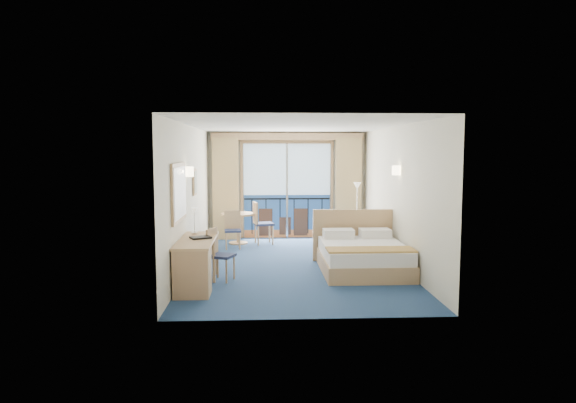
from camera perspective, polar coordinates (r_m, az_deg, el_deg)
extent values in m
plane|color=navy|center=(10.10, 0.76, -7.05)|extent=(6.50, 6.50, 0.00)
cube|color=silver|center=(13.14, -0.12, 1.84)|extent=(4.00, 0.02, 2.70)
cube|color=silver|center=(6.66, 2.51, -1.86)|extent=(4.00, 0.02, 2.70)
cube|color=silver|center=(9.97, -10.84, 0.54)|extent=(0.02, 6.50, 2.70)
cube|color=silver|center=(10.22, 12.09, 0.63)|extent=(0.02, 6.50, 2.70)
cube|color=silver|center=(9.87, 0.78, 8.49)|extent=(4.00, 6.50, 0.02)
cube|color=navy|center=(13.17, -0.11, -1.60)|extent=(2.20, 0.02, 1.08)
cube|color=#BEDFFA|center=(13.08, -0.11, 3.63)|extent=(2.20, 0.02, 1.32)
cube|color=brown|center=(13.24, -0.11, -3.57)|extent=(2.20, 0.02, 0.20)
cube|color=black|center=(13.12, -0.11, 0.31)|extent=(2.20, 0.02, 0.04)
cube|color=tan|center=(13.06, -0.11, 6.69)|extent=(2.36, 0.03, 0.12)
cube|color=tan|center=(13.10, -5.14, 1.15)|extent=(0.06, 0.03, 2.40)
cube|color=tan|center=(13.20, 4.89, 1.19)|extent=(0.06, 0.03, 2.40)
cube|color=silver|center=(13.10, -0.11, 1.17)|extent=(0.05, 0.02, 2.40)
cube|color=#3C261B|center=(13.21, 1.41, -2.28)|extent=(0.35, 0.02, 0.70)
cube|color=#3C261B|center=(13.17, -2.50, -2.31)|extent=(0.35, 0.02, 0.70)
cube|color=#3C261B|center=(13.20, -0.32, -2.72)|extent=(0.30, 0.02, 0.45)
cube|color=black|center=(13.16, -4.03, -1.66)|extent=(0.02, 0.01, 0.90)
cube|color=black|center=(13.16, -2.46, -1.66)|extent=(0.02, 0.01, 0.90)
cube|color=black|center=(13.16, -0.89, -1.65)|extent=(0.03, 0.01, 0.90)
cube|color=black|center=(13.18, 0.68, -1.64)|extent=(0.03, 0.01, 0.90)
cube|color=black|center=(13.21, 2.23, -1.63)|extent=(0.02, 0.01, 0.90)
cube|color=black|center=(13.24, 3.79, -1.62)|extent=(0.02, 0.01, 0.90)
cube|color=tan|center=(12.97, -6.93, 1.42)|extent=(0.65, 0.22, 2.55)
cube|color=tan|center=(13.12, 6.70, 1.47)|extent=(0.65, 0.22, 2.55)
cube|color=tan|center=(12.95, -0.08, 7.23)|extent=(3.80, 0.25, 0.18)
cube|color=tan|center=(8.47, -12.04, 0.99)|extent=(0.04, 1.25, 0.95)
cube|color=silver|center=(8.47, -11.89, 0.99)|extent=(0.01, 1.12, 0.82)
cube|color=tan|center=(10.39, -10.33, 2.13)|extent=(0.03, 0.42, 0.52)
cube|color=gray|center=(10.39, -10.22, 2.13)|extent=(0.01, 0.34, 0.44)
cylinder|color=#FFE8B2|center=(9.34, -10.98, 3.27)|extent=(0.18, 0.18, 0.18)
cylinder|color=#FFE8B2|center=(10.02, 11.99, 3.41)|extent=(0.18, 0.18, 0.18)
cube|color=tan|center=(9.59, 8.35, -6.93)|extent=(1.52, 1.90, 0.29)
cube|color=white|center=(9.54, 8.37, -5.39)|extent=(1.46, 1.84, 0.24)
cube|color=tan|center=(8.92, 9.16, -5.30)|extent=(1.50, 0.52, 0.03)
cube|color=white|center=(10.10, 5.62, -3.56)|extent=(0.59, 0.38, 0.17)
cube|color=white|center=(10.23, 9.64, -3.50)|extent=(0.59, 0.38, 0.17)
cube|color=tan|center=(10.48, 7.33, -3.72)|extent=(1.66, 0.06, 1.05)
cube|color=tan|center=(11.15, 9.61, -4.48)|extent=(0.42, 0.40, 0.55)
cube|color=silver|center=(11.10, 9.50, -2.87)|extent=(0.18, 0.14, 0.08)
imported|color=#4E525F|center=(11.76, 6.59, -3.35)|extent=(0.98, 1.00, 0.78)
cylinder|color=silver|center=(12.82, 7.62, -4.32)|extent=(0.20, 0.20, 0.03)
cylinder|color=silver|center=(12.72, 7.66, -1.34)|extent=(0.02, 0.02, 1.37)
cone|color=beige|center=(12.66, 7.70, 1.75)|extent=(0.18, 0.18, 0.16)
cube|color=tan|center=(8.54, -10.12, -4.28)|extent=(0.57, 1.67, 0.04)
cube|color=tan|center=(8.06, -10.59, -7.72)|extent=(0.54, 0.50, 0.74)
cylinder|color=tan|center=(8.85, -11.55, -6.53)|extent=(0.05, 0.05, 0.74)
cylinder|color=tan|center=(8.79, -8.24, -6.56)|extent=(0.05, 0.05, 0.74)
cylinder|color=tan|center=(9.41, -11.02, -5.80)|extent=(0.05, 0.05, 0.74)
cylinder|color=tan|center=(9.35, -7.91, -5.83)|extent=(0.05, 0.05, 0.74)
cube|color=#20294C|center=(8.90, -7.36, -6.01)|extent=(0.50, 0.50, 0.05)
cube|color=tan|center=(8.93, -8.44, -4.42)|extent=(0.17, 0.37, 0.46)
cylinder|color=tan|center=(8.74, -6.86, -7.71)|extent=(0.03, 0.03, 0.41)
cylinder|color=tan|center=(9.02, -6.02, -7.29)|extent=(0.03, 0.03, 0.41)
cylinder|color=tan|center=(8.88, -8.69, -7.53)|extent=(0.03, 0.03, 0.41)
cylinder|color=tan|center=(9.15, -7.81, -7.12)|extent=(0.03, 0.03, 0.41)
cube|color=black|center=(8.60, -9.69, -3.96)|extent=(0.39, 0.35, 0.03)
cylinder|color=silver|center=(9.04, -10.33, -3.42)|extent=(0.12, 0.12, 0.02)
cylinder|color=silver|center=(9.01, -10.35, -2.26)|extent=(0.02, 0.02, 0.39)
cone|color=beige|center=(8.99, -10.38, -1.03)|extent=(0.11, 0.11, 0.10)
cylinder|color=tan|center=(12.33, -5.57, -1.40)|extent=(0.82, 0.82, 0.04)
cylinder|color=tan|center=(12.38, -5.56, -3.04)|extent=(0.08, 0.08, 0.71)
cylinder|color=tan|center=(12.44, -5.54, -4.59)|extent=(0.45, 0.45, 0.03)
cube|color=#20294C|center=(12.27, -2.69, -2.50)|extent=(0.51, 0.51, 0.05)
cube|color=tan|center=(12.19, -3.65, -1.28)|extent=(0.13, 0.43, 0.52)
cylinder|color=tan|center=(12.17, -1.71, -3.76)|extent=(0.04, 0.04, 0.46)
cylinder|color=tan|center=(12.51, -2.07, -3.50)|extent=(0.04, 0.04, 0.46)
cylinder|color=tan|center=(12.10, -3.33, -3.82)|extent=(0.04, 0.04, 0.46)
cylinder|color=tan|center=(12.44, -3.65, -3.56)|extent=(0.04, 0.04, 0.46)
cube|color=#20294C|center=(11.74, -6.16, -3.24)|extent=(0.40, 0.40, 0.04)
cube|color=tan|center=(11.88, -6.19, -2.01)|extent=(0.37, 0.07, 0.44)
cylinder|color=tan|center=(11.62, -6.87, -4.41)|extent=(0.03, 0.03, 0.40)
cylinder|color=tan|center=(11.63, -5.38, -4.39)|extent=(0.03, 0.03, 0.40)
cylinder|color=tan|center=(11.92, -6.89, -4.16)|extent=(0.03, 0.03, 0.40)
cylinder|color=tan|center=(11.92, -5.44, -4.14)|extent=(0.03, 0.03, 0.40)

